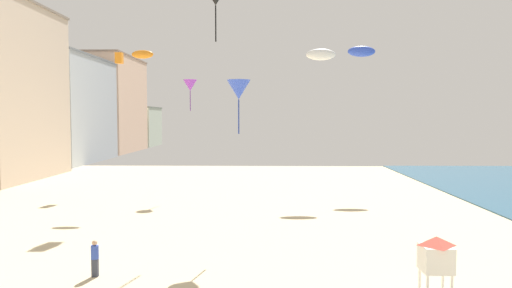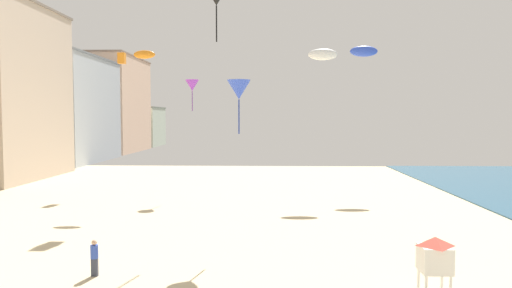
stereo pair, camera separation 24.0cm
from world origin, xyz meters
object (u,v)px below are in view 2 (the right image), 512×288
at_px(kite_flyer, 94,256).
at_px(kite_blue_delta, 239,90).
at_px(kite_white_parafoil, 323,54).
at_px(kite_orange_box, 122,58).
at_px(lifeguard_stand, 435,255).
at_px(kite_blue_parafoil, 364,51).
at_px(kite_orange_parafoil, 144,55).
at_px(kite_purple_delta, 192,85).

height_order(kite_flyer, kite_blue_delta, kite_blue_delta).
relative_size(kite_white_parafoil, kite_orange_box, 2.48).
xyz_separation_m(kite_white_parafoil, kite_blue_delta, (-6.41, -16.60, -4.13)).
bearing_deg(kite_flyer, lifeguard_stand, 52.61).
relative_size(kite_blue_parafoil, kite_orange_box, 2.49).
distance_m(kite_flyer, kite_orange_parafoil, 22.09).
relative_size(kite_flyer, kite_orange_parafoil, 0.90).
relative_size(kite_blue_parafoil, kite_orange_parafoil, 1.47).
bearing_deg(kite_purple_delta, kite_blue_parafoil, 11.44).
bearing_deg(kite_orange_parafoil, kite_white_parafoil, 13.86).
bearing_deg(lifeguard_stand, kite_orange_parafoil, 138.63).
relative_size(kite_orange_parafoil, kite_white_parafoil, 0.68).
relative_size(kite_flyer, kite_white_parafoil, 0.62).
bearing_deg(kite_orange_box, kite_orange_parafoil, -60.28).
bearing_deg(kite_flyer, kite_orange_parafoil, 161.17).
xyz_separation_m(lifeguard_stand, kite_blue_delta, (-8.02, 8.44, 6.75)).
bearing_deg(kite_orange_parafoil, kite_blue_parafoil, 20.20).
bearing_deg(kite_orange_parafoil, kite_blue_delta, -55.71).
bearing_deg(kite_purple_delta, kite_blue_delta, -71.95).
height_order(kite_blue_parafoil, kite_blue_delta, kite_blue_parafoil).
bearing_deg(kite_purple_delta, kite_white_parafoil, -0.73).
xyz_separation_m(kite_blue_parafoil, kite_blue_delta, (-10.73, -20.03, -4.87)).
xyz_separation_m(kite_blue_parafoil, kite_orange_parafoil, (-19.49, -7.17, -1.17)).
height_order(lifeguard_stand, kite_blue_delta, kite_blue_delta).
bearing_deg(kite_purple_delta, kite_orange_parafoil, -130.34).
distance_m(kite_flyer, kite_blue_parafoil, 33.32).
bearing_deg(kite_blue_delta, kite_flyer, -135.71).
bearing_deg(kite_orange_box, kite_white_parafoil, -11.29).
bearing_deg(kite_orange_box, lifeguard_stand, -53.84).
bearing_deg(lifeguard_stand, kite_flyer, -179.89).
distance_m(kite_purple_delta, kite_orange_box, 9.04).
distance_m(kite_white_parafoil, kite_blue_delta, 18.27).
bearing_deg(kite_blue_delta, kite_orange_box, 122.64).
relative_size(kite_blue_delta, kite_orange_box, 2.79).
xyz_separation_m(lifeguard_stand, kite_white_parafoil, (-1.61, 25.04, 10.88)).
height_order(kite_purple_delta, kite_blue_delta, kite_purple_delta).
xyz_separation_m(kite_blue_parafoil, kite_orange_box, (-23.86, 0.47, -0.51)).
relative_size(lifeguard_stand, kite_white_parafoil, 0.96).
bearing_deg(kite_orange_parafoil, kite_purple_delta, 49.66).
distance_m(kite_purple_delta, kite_blue_delta, 17.68).
relative_size(kite_purple_delta, kite_orange_box, 2.65).
height_order(lifeguard_stand, kite_white_parafoil, kite_white_parafoil).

